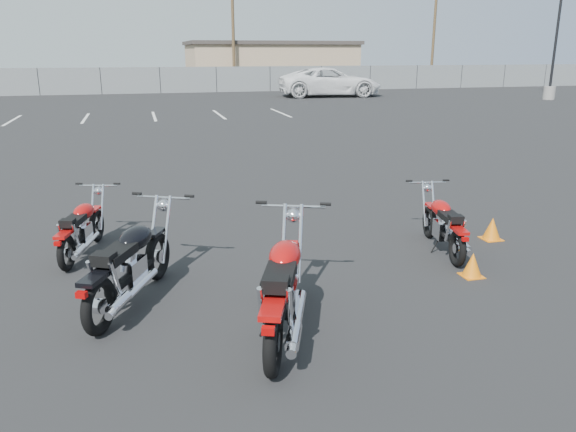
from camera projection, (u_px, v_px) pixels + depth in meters
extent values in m
plane|color=black|center=(285.00, 276.00, 7.50)|extent=(120.00, 120.00, 0.00)
torus|color=black|center=(97.00, 225.00, 8.81)|extent=(0.22, 0.52, 0.51)
cylinder|color=silver|center=(97.00, 225.00, 8.81)|extent=(0.12, 0.15, 0.14)
torus|color=black|center=(66.00, 253.00, 7.61)|extent=(0.22, 0.52, 0.51)
cylinder|color=silver|center=(66.00, 253.00, 7.61)|extent=(0.12, 0.15, 0.14)
cube|color=black|center=(82.00, 236.00, 8.20)|extent=(0.32, 0.89, 0.05)
cube|color=silver|center=(81.00, 233.00, 8.14)|extent=(0.32, 0.38, 0.26)
cylinder|color=silver|center=(80.00, 223.00, 8.10)|extent=(0.22, 0.25, 0.23)
ellipsoid|color=#AD0B0A|center=(84.00, 212.00, 8.26)|extent=(0.38, 0.55, 0.22)
cube|color=black|center=(74.00, 221.00, 7.87)|extent=(0.34, 0.51, 0.09)
cube|color=black|center=(68.00, 223.00, 7.65)|extent=(0.22, 0.20, 0.10)
cube|color=#AD0B0A|center=(64.00, 234.00, 7.52)|extent=(0.24, 0.39, 0.04)
cube|color=#AD0B0A|center=(95.00, 209.00, 8.73)|extent=(0.18, 0.31, 0.03)
cylinder|color=silver|center=(76.00, 235.00, 7.68)|extent=(0.08, 0.16, 0.34)
cylinder|color=silver|center=(61.00, 235.00, 7.68)|extent=(0.08, 0.16, 0.34)
cylinder|color=silver|center=(86.00, 245.00, 7.97)|extent=(0.32, 0.93, 0.11)
cylinder|color=silver|center=(79.00, 251.00, 7.70)|extent=(0.18, 0.32, 0.11)
cylinder|color=silver|center=(102.00, 207.00, 8.83)|extent=(0.13, 0.34, 0.68)
cylinder|color=silver|center=(92.00, 207.00, 8.83)|extent=(0.13, 0.34, 0.68)
sphere|color=silver|center=(99.00, 191.00, 8.90)|extent=(0.17, 0.17, 0.14)
cylinder|color=silver|center=(98.00, 185.00, 8.89)|extent=(0.59, 0.18, 0.03)
cylinder|color=black|center=(117.00, 184.00, 8.86)|extent=(0.11, 0.06, 0.03)
cylinder|color=black|center=(79.00, 184.00, 8.86)|extent=(0.11, 0.06, 0.03)
cylinder|color=black|center=(73.00, 248.00, 8.16)|extent=(0.14, 0.05, 0.26)
cube|color=#990505|center=(58.00, 244.00, 7.32)|extent=(0.10, 0.07, 0.05)
torus|color=black|center=(158.00, 256.00, 7.32)|extent=(0.38, 0.62, 0.63)
cylinder|color=silver|center=(158.00, 256.00, 7.32)|extent=(0.17, 0.20, 0.17)
torus|color=black|center=(99.00, 306.00, 5.89)|extent=(0.38, 0.62, 0.63)
cylinder|color=silver|center=(99.00, 306.00, 5.89)|extent=(0.17, 0.20, 0.17)
cube|color=black|center=(131.00, 275.00, 6.59)|extent=(0.57, 1.04, 0.06)
cube|color=silver|center=(129.00, 272.00, 6.53)|extent=(0.44, 0.49, 0.31)
cylinder|color=silver|center=(127.00, 257.00, 6.47)|extent=(0.30, 0.33, 0.28)
ellipsoid|color=black|center=(136.00, 238.00, 6.66)|extent=(0.55, 0.69, 0.27)
cube|color=black|center=(116.00, 254.00, 6.19)|extent=(0.50, 0.64, 0.10)
cube|color=black|center=(104.00, 259.00, 5.93)|extent=(0.29, 0.27, 0.13)
cube|color=black|center=(95.00, 278.00, 5.78)|extent=(0.36, 0.48, 0.05)
cube|color=black|center=(156.00, 232.00, 7.23)|extent=(0.28, 0.38, 0.04)
cylinder|color=silver|center=(115.00, 278.00, 5.94)|extent=(0.13, 0.20, 0.41)
cylinder|color=silver|center=(93.00, 277.00, 5.99)|extent=(0.13, 0.20, 0.41)
cylinder|color=silver|center=(133.00, 292.00, 6.28)|extent=(0.59, 1.08, 0.13)
cylinder|color=silver|center=(119.00, 303.00, 5.96)|extent=(0.27, 0.39, 0.14)
cylinder|color=silver|center=(167.00, 229.00, 7.33)|extent=(0.22, 0.40, 0.83)
cylinder|color=silver|center=(153.00, 228.00, 7.36)|extent=(0.22, 0.40, 0.83)
sphere|color=silver|center=(164.00, 206.00, 7.43)|extent=(0.22, 0.22, 0.17)
cylinder|color=silver|center=(164.00, 197.00, 7.42)|extent=(0.68, 0.35, 0.03)
cylinder|color=black|center=(189.00, 196.00, 7.32)|extent=(0.13, 0.09, 0.04)
cylinder|color=black|center=(137.00, 194.00, 7.45)|extent=(0.13, 0.09, 0.04)
cylinder|color=black|center=(117.00, 293.00, 6.58)|extent=(0.16, 0.09, 0.31)
cube|color=#990505|center=(81.00, 295.00, 5.54)|extent=(0.12, 0.10, 0.06)
torus|color=black|center=(291.00, 275.00, 6.67)|extent=(0.35, 0.67, 0.67)
cylinder|color=silver|center=(291.00, 275.00, 6.67)|extent=(0.17, 0.21, 0.18)
torus|color=black|center=(273.00, 342.00, 5.13)|extent=(0.35, 0.67, 0.67)
cylinder|color=silver|center=(273.00, 342.00, 5.13)|extent=(0.17, 0.21, 0.18)
cube|color=black|center=(283.00, 300.00, 5.89)|extent=(0.52, 1.13, 0.07)
cube|color=silver|center=(282.00, 296.00, 5.82)|extent=(0.44, 0.50, 0.33)
cylinder|color=silver|center=(282.00, 279.00, 5.76)|extent=(0.31, 0.34, 0.29)
ellipsoid|color=#AD0B0A|center=(285.00, 256.00, 5.96)|extent=(0.55, 0.72, 0.28)
cube|color=black|center=(279.00, 277.00, 5.46)|extent=(0.49, 0.67, 0.11)
cube|color=black|center=(275.00, 284.00, 5.18)|extent=(0.30, 0.27, 0.13)
cube|color=#AD0B0A|center=(273.00, 308.00, 5.01)|extent=(0.35, 0.51, 0.06)
cube|color=#AD0B0A|center=(291.00, 247.00, 6.57)|extent=(0.27, 0.40, 0.04)
cylinder|color=silver|center=(290.00, 307.00, 5.20)|extent=(0.12, 0.21, 0.44)
cylinder|color=silver|center=(261.00, 306.00, 5.23)|extent=(0.12, 0.21, 0.44)
cylinder|color=silver|center=(297.00, 321.00, 5.57)|extent=(0.53, 1.18, 0.14)
cylinder|color=silver|center=(294.00, 337.00, 5.23)|extent=(0.26, 0.41, 0.15)
cylinder|color=silver|center=(300.00, 243.00, 6.68)|extent=(0.20, 0.43, 0.88)
cylinder|color=silver|center=(283.00, 243.00, 6.70)|extent=(0.20, 0.43, 0.88)
sphere|color=silver|center=(293.00, 216.00, 6.78)|extent=(0.23, 0.23, 0.18)
cylinder|color=silver|center=(293.00, 206.00, 6.77)|extent=(0.74, 0.31, 0.03)
cylinder|color=black|center=(326.00, 204.00, 6.70)|extent=(0.14, 0.08, 0.04)
cylinder|color=black|center=(261.00, 202.00, 6.78)|extent=(0.14, 0.08, 0.04)
cylinder|color=black|center=(267.00, 322.00, 5.86)|extent=(0.17, 0.09, 0.33)
cube|color=#990505|center=(268.00, 331.00, 4.76)|extent=(0.13, 0.10, 0.07)
torus|color=black|center=(429.00, 222.00, 8.98)|extent=(0.19, 0.53, 0.52)
cylinder|color=silver|center=(429.00, 222.00, 8.98)|extent=(0.11, 0.15, 0.14)
torus|color=black|center=(457.00, 248.00, 7.77)|extent=(0.19, 0.53, 0.52)
cylinder|color=silver|center=(457.00, 248.00, 7.77)|extent=(0.11, 0.15, 0.14)
cube|color=black|center=(443.00, 232.00, 8.37)|extent=(0.26, 0.91, 0.05)
cube|color=silver|center=(444.00, 230.00, 8.31)|extent=(0.30, 0.37, 0.26)
cylinder|color=silver|center=(445.00, 220.00, 8.26)|extent=(0.21, 0.25, 0.23)
ellipsoid|color=#AD0B0A|center=(441.00, 208.00, 8.42)|extent=(0.36, 0.54, 0.22)
cube|color=black|center=(450.00, 217.00, 8.03)|extent=(0.31, 0.51, 0.09)
cube|color=black|center=(456.00, 219.00, 7.81)|extent=(0.22, 0.19, 0.10)
cube|color=#AD0B0A|center=(459.00, 230.00, 7.68)|extent=(0.22, 0.39, 0.04)
cube|color=#AD0B0A|center=(431.00, 206.00, 8.90)|extent=(0.17, 0.31, 0.03)
cylinder|color=silver|center=(463.00, 231.00, 7.84)|extent=(0.07, 0.16, 0.34)
cylinder|color=silver|center=(448.00, 231.00, 7.83)|extent=(0.07, 0.16, 0.34)
cylinder|color=silver|center=(458.00, 241.00, 8.14)|extent=(0.26, 0.95, 0.11)
cylinder|color=silver|center=(465.00, 246.00, 7.87)|extent=(0.16, 0.32, 0.11)
cylinder|color=silver|center=(434.00, 203.00, 9.00)|extent=(0.10, 0.35, 0.68)
cylinder|color=silver|center=(424.00, 204.00, 8.99)|extent=(0.10, 0.35, 0.68)
sphere|color=silver|center=(427.00, 188.00, 9.07)|extent=(0.16, 0.16, 0.14)
cylinder|color=silver|center=(427.00, 182.00, 9.06)|extent=(0.60, 0.14, 0.03)
cylinder|color=black|center=(446.00, 180.00, 9.05)|extent=(0.11, 0.05, 0.03)
cylinder|color=black|center=(409.00, 181.00, 9.01)|extent=(0.11, 0.05, 0.03)
cylinder|color=black|center=(436.00, 245.00, 8.32)|extent=(0.14, 0.05, 0.26)
cube|color=#990505|center=(465.00, 239.00, 7.48)|extent=(0.10, 0.07, 0.05)
cone|color=orange|center=(492.00, 228.00, 8.91)|extent=(0.28, 0.28, 0.34)
cube|color=orange|center=(491.00, 239.00, 8.96)|extent=(0.30, 0.30, 0.01)
cone|color=orange|center=(472.00, 264.00, 7.45)|extent=(0.25, 0.25, 0.32)
cube|color=orange|center=(471.00, 276.00, 7.49)|extent=(0.27, 0.27, 0.01)
cylinder|color=gray|center=(549.00, 93.00, 34.61)|extent=(0.70, 0.70, 0.80)
cylinder|color=black|center=(561.00, 0.00, 33.10)|extent=(0.16, 0.16, 9.92)
cube|color=slate|center=(160.00, 80.00, 39.68)|extent=(80.00, 0.04, 1.80)
cylinder|color=black|center=(39.00, 82.00, 37.70)|extent=(0.06, 0.06, 1.80)
cylinder|color=black|center=(101.00, 81.00, 38.69)|extent=(0.06, 0.06, 1.80)
cylinder|color=black|center=(160.00, 80.00, 39.68)|extent=(0.06, 0.06, 1.80)
cylinder|color=black|center=(216.00, 79.00, 40.67)|extent=(0.06, 0.06, 1.80)
cylinder|color=black|center=(270.00, 79.00, 41.66)|extent=(0.06, 0.06, 1.80)
cylinder|color=black|center=(321.00, 78.00, 42.65)|extent=(0.06, 0.06, 1.80)
cylinder|color=black|center=(370.00, 78.00, 43.64)|extent=(0.06, 0.06, 1.80)
cylinder|color=black|center=(417.00, 77.00, 44.63)|extent=(0.06, 0.06, 1.80)
cylinder|color=black|center=(461.00, 76.00, 45.62)|extent=(0.06, 0.06, 1.80)
cylinder|color=black|center=(504.00, 76.00, 46.61)|extent=(0.06, 0.06, 1.80)
cylinder|color=black|center=(545.00, 75.00, 47.60)|extent=(0.06, 0.06, 1.80)
cube|color=tan|center=(269.00, 65.00, 50.27)|extent=(14.00, 9.00, 3.40)
cube|color=#3F3834|center=(269.00, 43.00, 49.75)|extent=(14.40, 9.40, 0.30)
cylinder|color=#483621|center=(233.00, 29.00, 43.85)|extent=(0.24, 0.24, 9.00)
cylinder|color=#483621|center=(434.00, 32.00, 49.23)|extent=(0.24, 0.24, 9.00)
cube|color=silver|center=(12.00, 120.00, 24.30)|extent=(0.12, 4.00, 0.01)
cube|color=silver|center=(85.00, 118.00, 25.04)|extent=(0.12, 4.00, 0.01)
cube|color=silver|center=(154.00, 116.00, 25.79)|extent=(0.12, 4.00, 0.01)
cube|color=silver|center=(219.00, 114.00, 26.53)|extent=(0.12, 4.00, 0.01)
cube|color=silver|center=(280.00, 113.00, 27.27)|extent=(0.12, 4.00, 0.01)
imported|color=white|center=(330.00, 74.00, 36.64)|extent=(3.76, 7.95, 2.93)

